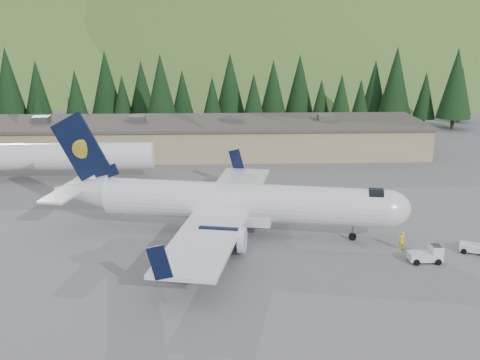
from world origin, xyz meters
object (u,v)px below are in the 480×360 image
terminal_building (201,137)px  airliner (232,203)px  second_airliner (48,156)px  baggage_tug_b (478,247)px  baggage_tug_a (428,254)px  ramp_worker (402,241)px

terminal_building → airliner: bearing=-84.0°
second_airliner → baggage_tug_b: size_ratio=9.28×
second_airliner → baggage_tug_a: second_airliner is taller
baggage_tug_b → airliner: bearing=-169.7°
airliner → baggage_tug_a: size_ratio=12.43×
second_airliner → terminal_building: bearing=38.8°
airliner → terminal_building: 38.00m
airliner → ramp_worker: 16.65m
ramp_worker → airliner: bearing=-29.2°
baggage_tug_b → ramp_worker: size_ratio=1.66×
second_airliner → baggage_tug_b: second_airliner is taller
ramp_worker → baggage_tug_a: bearing=105.1°
airliner → baggage_tug_b: 23.44m
second_airliner → ramp_worker: bearing=-34.1°
baggage_tug_a → baggage_tug_b: baggage_tug_a is taller
terminal_building → baggage_tug_a: bearing=-65.2°
baggage_tug_a → ramp_worker: size_ratio=1.62×
airliner → terminal_building: size_ratio=0.51×
terminal_building → ramp_worker: size_ratio=39.70×
baggage_tug_b → ramp_worker: 6.87m
baggage_tug_a → ramp_worker: bearing=116.4°
second_airliner → baggage_tug_b: (46.35, -27.98, -2.69)m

